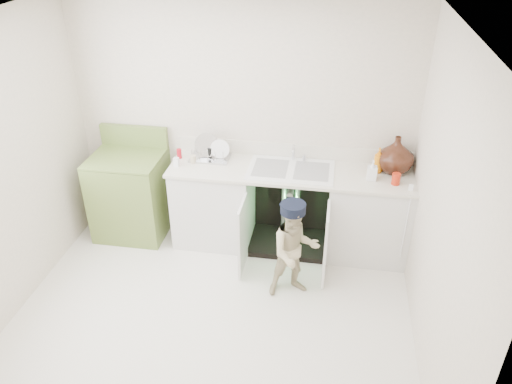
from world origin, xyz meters
TOP-DOWN VIEW (x-y plane):
  - ground at (0.00, 0.00)m, footprint 3.50×3.50m
  - room_shell at (0.00, 0.00)m, footprint 6.00×5.50m
  - counter_run at (0.59, 1.21)m, footprint 2.44×1.02m
  - avocado_stove at (-1.17, 1.18)m, footprint 0.74×0.65m
  - repair_worker at (0.67, 0.45)m, footprint 0.56×0.66m

SIDE VIEW (x-z plane):
  - ground at x=0.00m, z-range 0.00..0.00m
  - avocado_stove at x=-1.17m, z-range -0.10..1.05m
  - counter_run at x=0.59m, z-range -0.15..1.12m
  - repair_worker at x=0.67m, z-range 0.01..0.97m
  - room_shell at x=0.00m, z-range 0.62..1.88m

